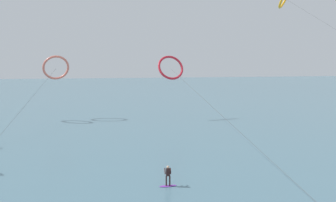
{
  "coord_description": "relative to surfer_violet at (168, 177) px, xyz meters",
  "views": [
    {
      "loc": [
        -4.61,
        -1.96,
        9.83
      ],
      "look_at": [
        0.0,
        21.35,
        6.89
      ],
      "focal_mm": 32.54,
      "sensor_mm": 36.0,
      "label": 1
    }
  ],
  "objects": [
    {
      "name": "sea_water",
      "position": [
        0.09,
        85.46,
        -0.78
      ],
      "size": [
        400.0,
        200.0,
        0.08
      ],
      "primitive_type": "cube",
      "color": "slate",
      "rests_on": "ground"
    },
    {
      "name": "surfer_violet",
      "position": [
        0.0,
        0.0,
        0.0
      ],
      "size": [
        1.4,
        0.6,
        1.7
      ],
      "rotation": [
        0.0,
        0.0,
        3.01
      ],
      "color": "purple",
      "rests_on": "ground"
    },
    {
      "name": "kite_crimson",
      "position": [
        6.31,
        29.4,
        8.28
      ],
      "size": [
        4.95,
        41.67,
        11.27
      ],
      "rotation": [
        0.0,
        0.0,
        0.15
      ],
      "color": "red",
      "rests_on": "ground"
    },
    {
      "name": "kite_coral",
      "position": [
        -13.35,
        33.26,
        8.27
      ],
      "size": [
        7.38,
        20.15,
        11.26
      ],
      "rotation": [
        0.0,
        0.0,
        3.47
      ],
      "color": "#EA7260",
      "rests_on": "ground"
    }
  ]
}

